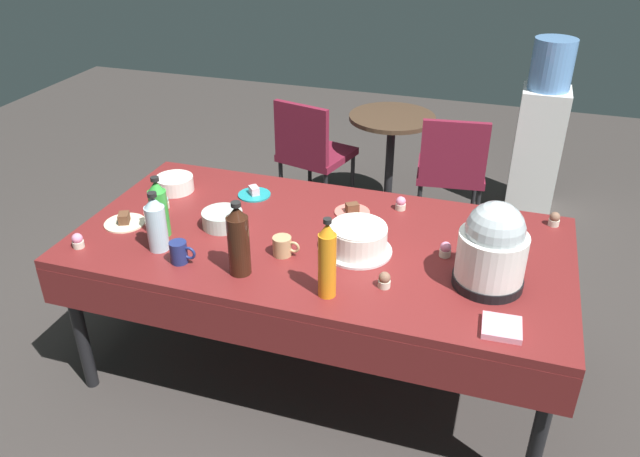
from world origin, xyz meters
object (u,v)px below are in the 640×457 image
Objects in this scene: water_cooler at (540,132)px; coffee_mug_tan at (283,246)px; slow_cooker at (492,248)px; dessert_plate_coral at (352,211)px; cupcake_lemon at (384,280)px; soda_bottle_lime_soda at (159,209)px; soda_bottle_cola at (238,241)px; cupcake_cocoa at (164,202)px; maroon_chair_right at (451,167)px; cupcake_rose at (445,249)px; dessert_plate_teal at (254,193)px; dessert_plate_cream at (125,221)px; frosted_layer_cake at (358,239)px; round_cafe_table at (391,145)px; glass_salad_bowl at (222,219)px; cupcake_mint at (78,241)px; ceramic_snack_bowl at (175,184)px; cupcake_vanilla at (554,219)px; soda_bottle_orange_juice at (327,260)px; dessert_plate_cobalt at (498,229)px; coffee_mug_navy at (180,252)px; maroon_chair_left at (311,149)px; potluck_table at (320,250)px; soda_bottle_water at (156,224)px; cupcake_berry at (401,203)px.

coffee_mug_tan is at bearing -114.47° from water_cooler.
slow_cooker is 0.81m from dessert_plate_coral.
soda_bottle_lime_soda is (-1.05, 0.10, 0.10)m from cupcake_lemon.
soda_bottle_cola is at bearing -172.31° from cupcake_lemon.
maroon_chair_right is (1.23, 1.52, -0.29)m from cupcake_cocoa.
slow_cooker is at bearing -40.77° from cupcake_rose.
dessert_plate_teal is at bearing -124.27° from maroon_chair_right.
dessert_plate_cream is 2.80× the size of cupcake_lemon.
soda_bottle_cola is at bearing -143.91° from frosted_layer_cake.
cupcake_rose is at bearing -100.44° from water_cooler.
round_cafe_table is (-0.12, 1.52, -0.26)m from dessert_plate_coral.
glass_salad_bowl reaches higher than cupcake_mint.
ceramic_snack_bowl is 0.23× the size of maroon_chair_right.
cupcake_vanilla is 1.00× the size of cupcake_rose.
cupcake_mint is at bearing 179.78° from soda_bottle_orange_juice.
slow_cooker is at bearing -91.37° from dessert_plate_cobalt.
coffee_mug_navy is (0.19, -0.18, -0.08)m from soda_bottle_lime_soda.
cupcake_vanilla is 0.58× the size of coffee_mug_navy.
water_cooler is at bearing 71.02° from frosted_layer_cake.
dessert_plate_teal is 0.60m from coffee_mug_tan.
coffee_mug_navy is 0.16× the size of round_cafe_table.
dessert_plate_coral is 0.24× the size of round_cafe_table.
ceramic_snack_bowl is at bearing -177.22° from dessert_plate_cobalt.
slow_cooker is 1.12× the size of soda_bottle_cola.
soda_bottle_cola is (0.22, -0.67, 0.14)m from dessert_plate_teal.
maroon_chair_right is at bearing -0.10° from maroon_chair_left.
maroon_chair_right is at bearing -26.04° from round_cafe_table.
cupcake_mint reaches higher than dessert_plate_cream.
soda_bottle_lime_soda is (-0.88, -0.13, 0.07)m from frosted_layer_cake.
frosted_layer_cake is 0.90m from soda_bottle_lime_soda.
maroon_chair_right is (0.25, 1.97, -0.42)m from soda_bottle_orange_juice.
frosted_layer_cake reaches higher than dessert_plate_cream.
soda_bottle_water is (-0.64, -0.30, 0.19)m from potluck_table.
cupcake_rose is (1.42, -0.21, -0.01)m from ceramic_snack_bowl.
maroon_chair_left reaches higher than cupcake_mint.
cupcake_lemon reaches higher than dessert_plate_teal.
cupcake_lemon is (-0.64, -0.73, 0.00)m from cupcake_vanilla.
maroon_chair_right is at bearing 101.12° from slow_cooker.
frosted_layer_cake is 0.36m from soda_bottle_orange_juice.
coffee_mug_tan reaches higher than cupcake_mint.
cupcake_vanilla and cupcake_berry have the same top height.
ceramic_snack_bowl is 0.19m from cupcake_cocoa.
cupcake_cocoa is at bearing -170.39° from dessert_plate_cobalt.
dessert_plate_cream is 1.48m from cupcake_rose.
dessert_plate_cobalt is at bearing 9.61° from cupcake_cocoa.
potluck_table is at bearing 58.07° from soda_bottle_cola.
soda_bottle_lime_soda is (0.17, -0.42, 0.09)m from ceramic_snack_bowl.
water_cooler reaches higher than dessert_plate_cream.
dessert_plate_cream is at bearing -115.31° from cupcake_cocoa.
frosted_layer_cake is at bearing -148.00° from cupcake_vanilla.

